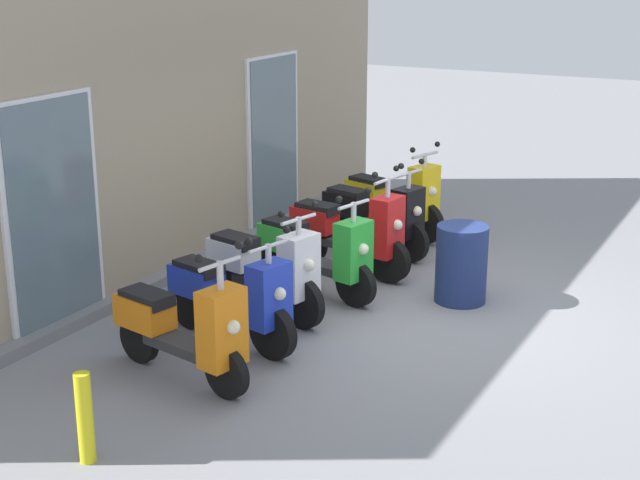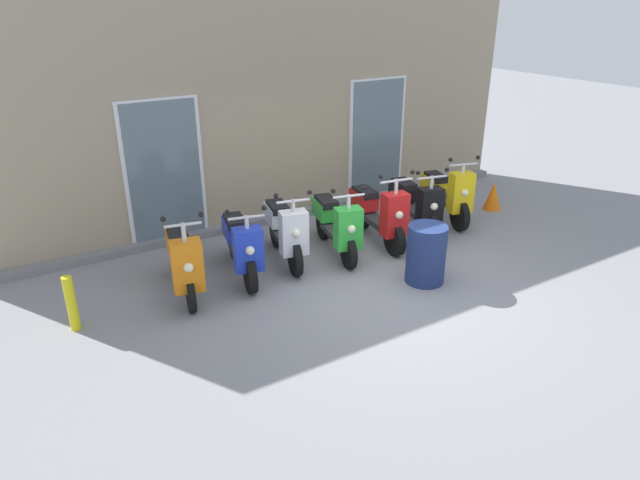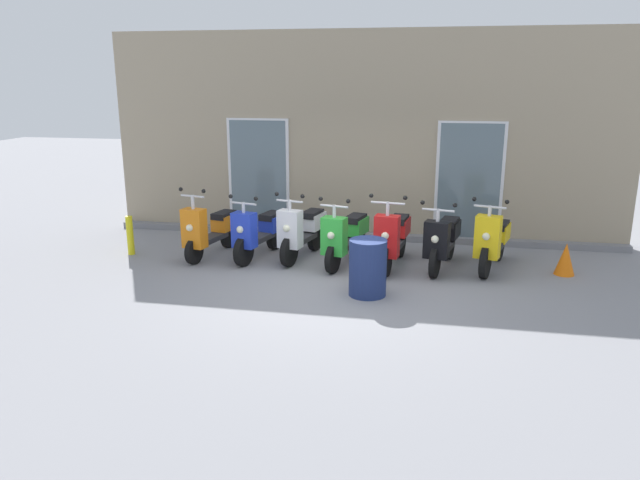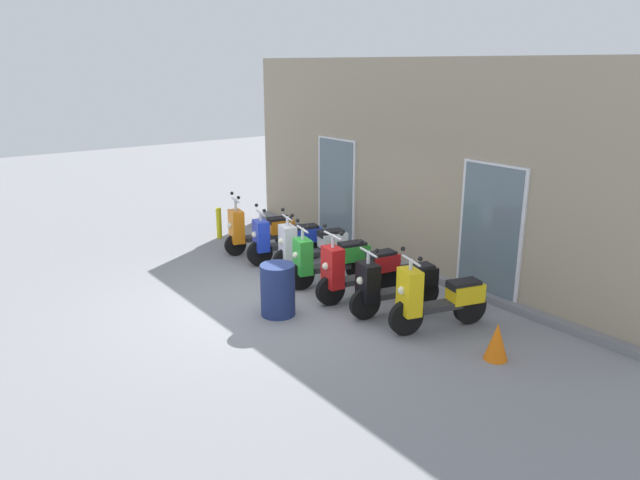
# 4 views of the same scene
# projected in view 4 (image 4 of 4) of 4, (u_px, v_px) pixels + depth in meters

# --- Properties ---
(ground_plane) EXTENTS (40.00, 40.00, 0.00)m
(ground_plane) POSITION_uv_depth(u_px,v_px,m) (272.00, 301.00, 9.95)
(ground_plane) COLOR gray
(storefront_facade) EXTENTS (9.95, 0.50, 3.94)m
(storefront_facade) POSITION_uv_depth(u_px,v_px,m) (410.00, 169.00, 11.21)
(storefront_facade) COLOR gray
(storefront_facade) RESTS_ON ground_plane
(scooter_orange) EXTENTS (0.65, 1.55, 1.30)m
(scooter_orange) POSITION_uv_depth(u_px,v_px,m) (259.00, 230.00, 12.37)
(scooter_orange) COLOR black
(scooter_orange) RESTS_ON ground_plane
(scooter_blue) EXTENTS (0.70, 1.61, 1.20)m
(scooter_blue) POSITION_uv_depth(u_px,v_px,m) (285.00, 240.00, 11.76)
(scooter_blue) COLOR black
(scooter_blue) RESTS_ON ground_plane
(scooter_white) EXTENTS (0.68, 1.56, 1.24)m
(scooter_white) POSITION_uv_depth(u_px,v_px,m) (310.00, 246.00, 11.22)
(scooter_white) COLOR black
(scooter_white) RESTS_ON ground_plane
(scooter_green) EXTENTS (0.70, 1.60, 1.23)m
(scooter_green) POSITION_uv_depth(u_px,v_px,m) (329.00, 259.00, 10.53)
(scooter_green) COLOR black
(scooter_green) RESTS_ON ground_plane
(scooter_red) EXTENTS (0.62, 1.64, 1.32)m
(scooter_red) POSITION_uv_depth(u_px,v_px,m) (358.00, 271.00, 9.91)
(scooter_red) COLOR black
(scooter_red) RESTS_ON ground_plane
(scooter_black) EXTENTS (0.69, 1.58, 1.22)m
(scooter_black) POSITION_uv_depth(u_px,v_px,m) (395.00, 284.00, 9.32)
(scooter_black) COLOR black
(scooter_black) RESTS_ON ground_plane
(scooter_yellow) EXTENTS (0.75, 1.60, 1.28)m
(scooter_yellow) POSITION_uv_depth(u_px,v_px,m) (437.00, 298.00, 8.76)
(scooter_yellow) COLOR black
(scooter_yellow) RESTS_ON ground_plane
(curb_bollard) EXTENTS (0.12, 0.12, 0.70)m
(curb_bollard) POSITION_uv_depth(u_px,v_px,m) (219.00, 223.00, 13.42)
(curb_bollard) COLOR yellow
(curb_bollard) RESTS_ON ground_plane
(traffic_cone) EXTENTS (0.32, 0.32, 0.52)m
(traffic_cone) POSITION_uv_depth(u_px,v_px,m) (497.00, 342.00, 7.93)
(traffic_cone) COLOR orange
(traffic_cone) RESTS_ON ground_plane
(trash_bin) EXTENTS (0.54, 0.54, 0.83)m
(trash_bin) POSITION_uv_depth(u_px,v_px,m) (278.00, 290.00, 9.31)
(trash_bin) COLOR navy
(trash_bin) RESTS_ON ground_plane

